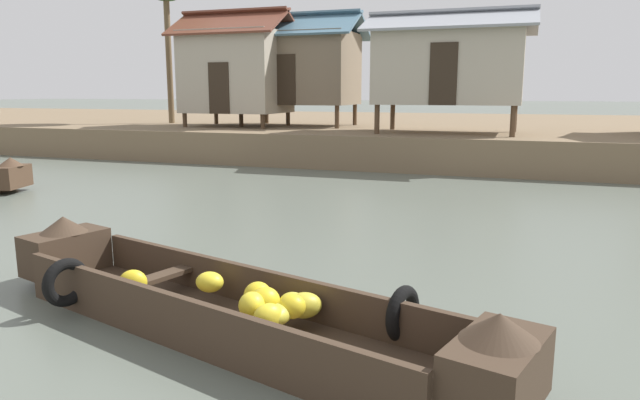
{
  "coord_description": "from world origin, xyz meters",
  "views": [
    {
      "loc": [
        3.64,
        0.45,
        2.33
      ],
      "look_at": [
        1.33,
        7.06,
        1.02
      ],
      "focal_mm": 32.49,
      "sensor_mm": 36.0,
      "label": 1
    }
  ],
  "objects_px": {
    "banana_boat": "(224,305)",
    "stilt_house_left": "(236,71)",
    "stilt_house_mid_right": "(449,65)",
    "stilt_house_mid_left": "(299,67)"
  },
  "relations": [
    {
      "from": "banana_boat",
      "to": "stilt_house_mid_right",
      "type": "xyz_separation_m",
      "value": [
        0.35,
        14.06,
        2.88
      ]
    },
    {
      "from": "stilt_house_mid_left",
      "to": "stilt_house_mid_right",
      "type": "distance_m",
      "value": 6.3
    },
    {
      "from": "banana_boat",
      "to": "stilt_house_left",
      "type": "distance_m",
      "value": 17.23
    },
    {
      "from": "stilt_house_mid_right",
      "to": "stilt_house_left",
      "type": "bearing_deg",
      "value": 172.07
    },
    {
      "from": "banana_boat",
      "to": "stilt_house_mid_right",
      "type": "distance_m",
      "value": 14.36
    },
    {
      "from": "stilt_house_mid_left",
      "to": "stilt_house_mid_right",
      "type": "relative_size",
      "value": 0.96
    },
    {
      "from": "stilt_house_left",
      "to": "stilt_house_mid_left",
      "type": "bearing_deg",
      "value": 27.44
    },
    {
      "from": "stilt_house_left",
      "to": "stilt_house_mid_right",
      "type": "relative_size",
      "value": 0.84
    },
    {
      "from": "banana_boat",
      "to": "stilt_house_left",
      "type": "bearing_deg",
      "value": 116.75
    },
    {
      "from": "stilt_house_left",
      "to": "stilt_house_mid_right",
      "type": "bearing_deg",
      "value": -7.93
    }
  ]
}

